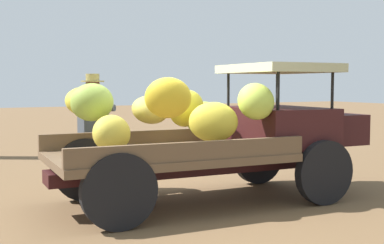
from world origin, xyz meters
name	(u,v)px	position (x,y,z in m)	size (l,w,h in m)	color
ground_plane	(188,202)	(0.00, 0.00, 0.00)	(60.00, 60.00, 0.00)	brown
truck	(222,131)	(0.48, -0.09, 0.95)	(4.52, 1.98, 1.87)	#361415
farmer	(93,124)	(-0.91, 1.31, 0.99)	(0.52, 0.48, 1.74)	#AFAAA4
loose_banana_bunch	(150,166)	(0.30, 2.06, 0.17)	(0.60, 0.41, 0.34)	yellow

